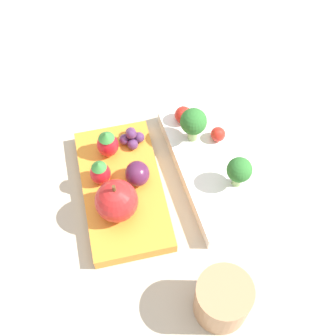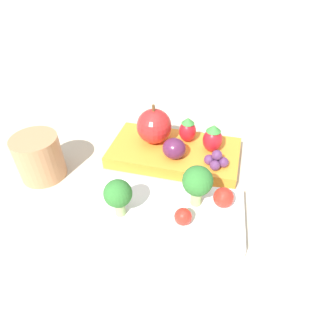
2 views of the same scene
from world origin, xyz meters
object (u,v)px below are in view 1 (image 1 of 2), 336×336
broccoli_floret_1 (193,122)px  apple (117,201)px  strawberry_0 (100,172)px  plum (137,174)px  bento_box_savoury (213,167)px  broccoli_floret_0 (239,171)px  grape_cluster (132,138)px  drinking_cup (223,299)px  cherry_tomato_0 (183,115)px  strawberry_1 (108,144)px  bento_box_fruit (122,186)px  cherry_tomato_1 (218,134)px

broccoli_floret_1 → apple: size_ratio=0.88×
strawberry_0 → plum: strawberry_0 is taller
bento_box_savoury → broccoli_floret_0: broccoli_floret_0 is taller
broccoli_floret_1 → strawberry_0: 0.15m
apple → strawberry_0: bearing=-161.7°
apple → grape_cluster: bearing=163.0°
bento_box_savoury → plum: 0.11m
broccoli_floret_0 → drinking_cup: (0.16, -0.06, -0.02)m
cherry_tomato_0 → bento_box_savoury: bearing=19.3°
strawberry_1 → plum: 0.06m
broccoli_floret_1 → grape_cluster: (-0.01, -0.09, -0.03)m
cherry_tomato_0 → grape_cluster: cherry_tomato_0 is taller
cherry_tomato_0 → grape_cluster: (0.02, -0.08, -0.01)m
bento_box_fruit → cherry_tomato_0: 0.14m
bento_box_savoury → plum: (0.01, -0.11, 0.02)m
broccoli_floret_1 → strawberry_1: (0.00, -0.12, -0.02)m
broccoli_floret_1 → bento_box_savoury: bearing=24.1°
strawberry_0 → strawberry_1: size_ratio=0.92×
cherry_tomato_0 → plum: plum is taller
broccoli_floret_1 → grape_cluster: size_ratio=1.56×
apple → bento_box_fruit: bearing=167.4°
strawberry_0 → drinking_cup: 0.23m
bento_box_fruit → cherry_tomato_0: cherry_tomato_0 is taller
broccoli_floret_1 → cherry_tomato_0: 0.04m
strawberry_0 → grape_cluster: 0.08m
bento_box_savoury → broccoli_floret_0: 0.06m
bento_box_fruit → bento_box_savoury: bearing=93.7°
bento_box_fruit → strawberry_0: strawberry_0 is taller
bento_box_fruit → broccoli_floret_1: (-0.06, 0.11, 0.05)m
broccoli_floret_1 → broccoli_floret_0: bearing=27.4°
cherry_tomato_1 → bento_box_savoury: bearing=-20.7°
cherry_tomato_0 → bento_box_fruit: bearing=-49.5°
bento_box_savoury → plum: bearing=-86.1°
bento_box_savoury → strawberry_0: strawberry_0 is taller
broccoli_floret_0 → bento_box_savoury: bearing=-148.9°
strawberry_1 → bento_box_savoury: bearing=72.8°
broccoli_floret_0 → strawberry_0: size_ratio=1.21×
bento_box_savoury → cherry_tomato_1: bearing=159.3°
bento_box_savoury → apple: 0.16m
bento_box_savoury → grape_cluster: 0.13m
bento_box_savoury → strawberry_0: (-0.00, -0.16, 0.03)m
bento_box_savoury → broccoli_floret_0: (0.04, 0.02, 0.05)m
bento_box_savoury → cherry_tomato_0: (-0.08, -0.03, 0.03)m
bento_box_savoury → apple: (0.05, -0.14, 0.04)m
broccoli_floret_1 → apple: 0.16m
bento_box_savoury → strawberry_0: size_ratio=5.42×
bento_box_fruit → apple: apple is taller
broccoli_floret_0 → cherry_tomato_1: size_ratio=2.42×
plum → broccoli_floret_0: bearing=76.8°
plum → drinking_cup: (0.19, 0.08, -0.00)m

